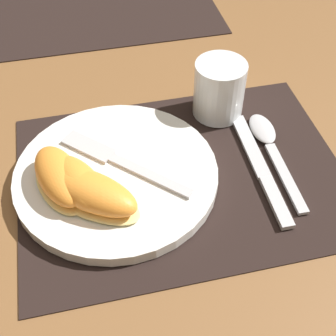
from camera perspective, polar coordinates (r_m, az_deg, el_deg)
The scene contains 11 objects.
ground_plane at distance 0.62m, azimuth 1.72°, elevation -0.96°, with size 3.00×3.00×0.00m, color brown.
placemat at distance 0.62m, azimuth 1.72°, elevation -0.84°, with size 0.43×0.32×0.00m.
placemat_far at distance 1.00m, azimuth -7.69°, elevation 19.18°, with size 0.43×0.32×0.00m.
plate at distance 0.61m, azimuth -6.31°, elevation -0.83°, with size 0.26×0.26×0.02m.
juice_glass at distance 0.69m, azimuth 6.23°, elevation 9.21°, with size 0.07×0.07×0.08m.
knife at distance 0.63m, azimuth 11.30°, elevation -0.20°, with size 0.02×0.21×0.01m.
spoon at distance 0.67m, azimuth 12.11°, elevation 3.26°, with size 0.03×0.19×0.01m.
fork at distance 0.62m, azimuth -6.34°, elevation 1.02°, with size 0.16×0.15×0.00m.
citrus_wedge_0 at distance 0.59m, azimuth -13.07°, elevation -1.18°, with size 0.08×0.12×0.04m.
citrus_wedge_1 at distance 0.58m, azimuth -10.83°, elevation -2.00°, with size 0.09×0.12×0.04m.
citrus_wedge_2 at distance 0.57m, azimuth -9.50°, elevation -2.94°, with size 0.14×0.13×0.04m.
Camera 1 is at (-0.11, -0.40, 0.47)m, focal length 50.00 mm.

